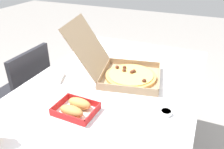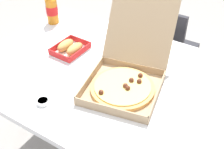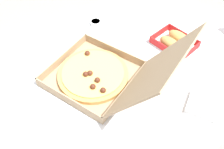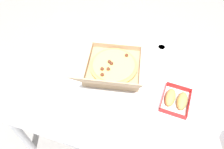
{
  "view_description": "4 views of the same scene",
  "coord_description": "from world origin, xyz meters",
  "px_view_note": "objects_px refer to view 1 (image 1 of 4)",
  "views": [
    {
      "loc": [
        -1.01,
        -0.44,
        1.39
      ],
      "look_at": [
        0.02,
        0.01,
        0.77
      ],
      "focal_mm": 36.02,
      "sensor_mm": 36.0,
      "label": 1
    },
    {
      "loc": [
        0.6,
        -0.95,
        1.62
      ],
      "look_at": [
        0.04,
        -0.06,
        0.78
      ],
      "focal_mm": 45.91,
      "sensor_mm": 36.0,
      "label": 2
    },
    {
      "loc": [
        0.53,
        0.47,
        1.53
      ],
      "look_at": [
        0.05,
        -0.01,
        0.75
      ],
      "focal_mm": 39.22,
      "sensor_mm": 36.0,
      "label": 3
    },
    {
      "loc": [
        -0.18,
        0.77,
        1.8
      ],
      "look_at": [
        0.09,
        -0.0,
        0.74
      ],
      "focal_mm": 34.9,
      "sensor_mm": 36.0,
      "label": 4
    }
  ],
  "objects_px": {
    "pizza_box_open": "(123,71)",
    "bread_side_box": "(76,108)",
    "chair": "(23,94)",
    "dipping_sauce_cup": "(166,112)",
    "paper_menu": "(167,60)",
    "napkin_pile": "(54,78)"
  },
  "relations": [
    {
      "from": "pizza_box_open",
      "to": "napkin_pile",
      "type": "distance_m",
      "value": 0.41
    },
    {
      "from": "chair",
      "to": "bread_side_box",
      "type": "height_order",
      "value": "chair"
    },
    {
      "from": "pizza_box_open",
      "to": "paper_menu",
      "type": "xyz_separation_m",
      "value": [
        0.35,
        -0.2,
        -0.04
      ]
    },
    {
      "from": "paper_menu",
      "to": "dipping_sauce_cup",
      "type": "xyz_separation_m",
      "value": [
        -0.6,
        -0.11,
        0.01
      ]
    },
    {
      "from": "pizza_box_open",
      "to": "chair",
      "type": "bearing_deg",
      "value": 98.48
    },
    {
      "from": "pizza_box_open",
      "to": "bread_side_box",
      "type": "distance_m",
      "value": 0.41
    },
    {
      "from": "chair",
      "to": "pizza_box_open",
      "type": "relative_size",
      "value": 1.44
    },
    {
      "from": "dipping_sauce_cup",
      "to": "bread_side_box",
      "type": "bearing_deg",
      "value": 111.81
    },
    {
      "from": "pizza_box_open",
      "to": "dipping_sauce_cup",
      "type": "xyz_separation_m",
      "value": [
        -0.25,
        -0.31,
        -0.04
      ]
    },
    {
      "from": "dipping_sauce_cup",
      "to": "paper_menu",
      "type": "bearing_deg",
      "value": 10.66
    },
    {
      "from": "bread_side_box",
      "to": "napkin_pile",
      "type": "relative_size",
      "value": 1.77
    },
    {
      "from": "paper_menu",
      "to": "dipping_sauce_cup",
      "type": "distance_m",
      "value": 0.61
    },
    {
      "from": "chair",
      "to": "pizza_box_open",
      "type": "distance_m",
      "value": 0.8
    },
    {
      "from": "pizza_box_open",
      "to": "dipping_sauce_cup",
      "type": "bearing_deg",
      "value": -128.63
    },
    {
      "from": "chair",
      "to": "paper_menu",
      "type": "height_order",
      "value": "chair"
    },
    {
      "from": "napkin_pile",
      "to": "bread_side_box",
      "type": "bearing_deg",
      "value": -127.26
    },
    {
      "from": "chair",
      "to": "bread_side_box",
      "type": "relative_size",
      "value": 4.26
    },
    {
      "from": "bread_side_box",
      "to": "dipping_sauce_cup",
      "type": "distance_m",
      "value": 0.42
    },
    {
      "from": "bread_side_box",
      "to": "dipping_sauce_cup",
      "type": "relative_size",
      "value": 3.48
    },
    {
      "from": "dipping_sauce_cup",
      "to": "pizza_box_open",
      "type": "bearing_deg",
      "value": 51.37
    },
    {
      "from": "pizza_box_open",
      "to": "bread_side_box",
      "type": "relative_size",
      "value": 2.96
    },
    {
      "from": "pizza_box_open",
      "to": "napkin_pile",
      "type": "xyz_separation_m",
      "value": [
        -0.18,
        0.37,
        -0.04
      ]
    }
  ]
}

